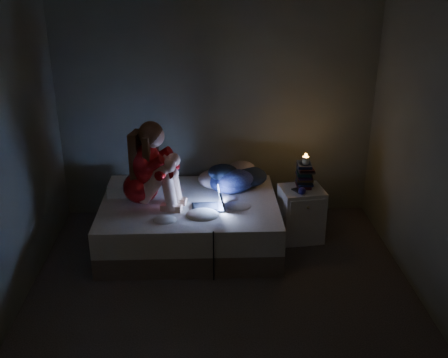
{
  "coord_description": "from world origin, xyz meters",
  "views": [
    {
      "loc": [
        -0.13,
        -3.94,
        2.89
      ],
      "look_at": [
        0.05,
        1.0,
        0.8
      ],
      "focal_mm": 42.42,
      "sensor_mm": 36.0,
      "label": 1
    }
  ],
  "objects_px": {
    "woman": "(139,164)",
    "phone": "(297,191)",
    "candle": "(306,162)",
    "nightstand": "(301,214)",
    "laptop": "(207,198)",
    "bed": "(190,223)"
  },
  "relations": [
    {
      "from": "bed",
      "to": "nightstand",
      "type": "relative_size",
      "value": 3.12
    },
    {
      "from": "nightstand",
      "to": "candle",
      "type": "distance_m",
      "value": 0.58
    },
    {
      "from": "laptop",
      "to": "candle",
      "type": "xyz_separation_m",
      "value": [
        1.05,
        0.34,
        0.25
      ]
    },
    {
      "from": "candle",
      "to": "phone",
      "type": "relative_size",
      "value": 0.57
    },
    {
      "from": "woman",
      "to": "laptop",
      "type": "distance_m",
      "value": 0.77
    },
    {
      "from": "laptop",
      "to": "candle",
      "type": "distance_m",
      "value": 1.13
    },
    {
      "from": "laptop",
      "to": "woman",
      "type": "bearing_deg",
      "value": 167.15
    },
    {
      "from": "laptop",
      "to": "phone",
      "type": "xyz_separation_m",
      "value": [
        0.95,
        0.21,
        -0.03
      ]
    },
    {
      "from": "bed",
      "to": "woman",
      "type": "xyz_separation_m",
      "value": [
        -0.49,
        -0.05,
        0.71
      ]
    },
    {
      "from": "laptop",
      "to": "nightstand",
      "type": "distance_m",
      "value": 1.1
    },
    {
      "from": "bed",
      "to": "woman",
      "type": "bearing_deg",
      "value": -174.51
    },
    {
      "from": "woman",
      "to": "laptop",
      "type": "xyz_separation_m",
      "value": [
        0.68,
        -0.13,
        -0.34
      ]
    },
    {
      "from": "bed",
      "to": "woman",
      "type": "distance_m",
      "value": 0.86
    },
    {
      "from": "laptop",
      "to": "candle",
      "type": "bearing_deg",
      "value": 15.52
    },
    {
      "from": "bed",
      "to": "laptop",
      "type": "bearing_deg",
      "value": -42.44
    },
    {
      "from": "woman",
      "to": "nightstand",
      "type": "bearing_deg",
      "value": 18.32
    },
    {
      "from": "candle",
      "to": "woman",
      "type": "bearing_deg",
      "value": -173.0
    },
    {
      "from": "bed",
      "to": "laptop",
      "type": "relative_size",
      "value": 5.58
    },
    {
      "from": "woman",
      "to": "phone",
      "type": "xyz_separation_m",
      "value": [
        1.63,
        0.08,
        -0.36
      ]
    },
    {
      "from": "candle",
      "to": "nightstand",
      "type": "bearing_deg",
      "value": -111.58
    },
    {
      "from": "bed",
      "to": "woman",
      "type": "relative_size",
      "value": 2.04
    },
    {
      "from": "nightstand",
      "to": "phone",
      "type": "xyz_separation_m",
      "value": [
        -0.07,
        -0.05,
        0.3
      ]
    }
  ]
}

